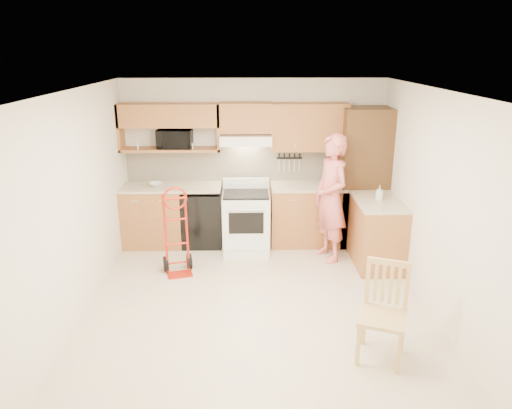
{
  "coord_description": "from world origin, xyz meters",
  "views": [
    {
      "loc": [
        -0.11,
        -5.15,
        2.92
      ],
      "look_at": [
        0.0,
        0.5,
        1.1
      ],
      "focal_mm": 34.17,
      "sensor_mm": 36.0,
      "label": 1
    }
  ],
  "objects_px": {
    "person": "(331,198)",
    "dining_chair": "(383,314)",
    "microwave": "(175,139)",
    "range": "(246,217)",
    "hand_truck": "(177,235)"
  },
  "relations": [
    {
      "from": "person",
      "to": "dining_chair",
      "type": "xyz_separation_m",
      "value": [
        0.12,
        -2.41,
        -0.42
      ]
    },
    {
      "from": "microwave",
      "to": "dining_chair",
      "type": "height_order",
      "value": "microwave"
    },
    {
      "from": "range",
      "to": "hand_truck",
      "type": "distance_m",
      "value": 1.22
    },
    {
      "from": "range",
      "to": "person",
      "type": "distance_m",
      "value": 1.3
    },
    {
      "from": "dining_chair",
      "to": "range",
      "type": "bearing_deg",
      "value": 136.79
    },
    {
      "from": "microwave",
      "to": "hand_truck",
      "type": "bearing_deg",
      "value": -81.51
    },
    {
      "from": "person",
      "to": "hand_truck",
      "type": "bearing_deg",
      "value": -97.86
    },
    {
      "from": "person",
      "to": "microwave",
      "type": "bearing_deg",
      "value": -127.84
    },
    {
      "from": "hand_truck",
      "to": "dining_chair",
      "type": "xyz_separation_m",
      "value": [
        2.23,
        -1.97,
        -0.06
      ]
    },
    {
      "from": "microwave",
      "to": "person",
      "type": "distance_m",
      "value": 2.47
    },
    {
      "from": "range",
      "to": "person",
      "type": "height_order",
      "value": "person"
    },
    {
      "from": "microwave",
      "to": "range",
      "type": "bearing_deg",
      "value": -17.93
    },
    {
      "from": "dining_chair",
      "to": "microwave",
      "type": "bearing_deg",
      "value": 148.43
    },
    {
      "from": "range",
      "to": "person",
      "type": "relative_size",
      "value": 0.57
    },
    {
      "from": "microwave",
      "to": "dining_chair",
      "type": "distance_m",
      "value": 4.1
    }
  ]
}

